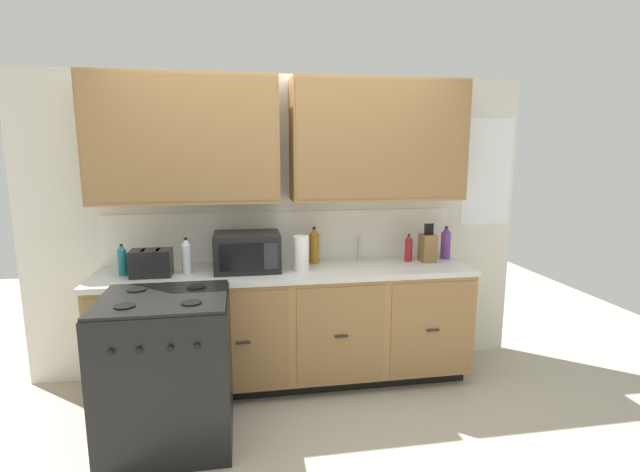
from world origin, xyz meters
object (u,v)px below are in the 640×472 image
bottle_red (409,248)px  stove_range (167,370)px  microwave (247,252)px  knife_block (428,247)px  bottle_clear (186,256)px  bottle_teal (122,260)px  paper_towel_roll (301,253)px  toaster (151,263)px  bottle_amber (314,246)px  bottle_violet (446,243)px

bottle_red → stove_range: bearing=-158.1°
microwave → knife_block: (1.43, 0.04, -0.02)m
bottle_clear → bottle_teal: bottle_clear is taller
bottle_teal → paper_towel_roll: bearing=-3.3°
toaster → bottle_amber: bearing=9.3°
bottle_clear → bottle_teal: (-0.45, 0.03, -0.02)m
bottle_clear → bottle_violet: bearing=4.0°
knife_block → paper_towel_roll: (-1.04, -0.11, 0.01)m
knife_block → paper_towel_roll: bearing=-173.7°
microwave → bottle_violet: size_ratio=1.78×
stove_range → bottle_violet: (2.13, 0.76, 0.58)m
bottle_red → toaster: bearing=-176.1°
knife_block → bottle_clear: (-1.86, -0.07, 0.01)m
paper_towel_roll → bottle_violet: 1.24m
stove_range → knife_block: (1.94, 0.69, 0.56)m
paper_towel_roll → bottle_clear: (-0.83, 0.04, -0.00)m
bottle_red → bottle_violet: bearing=6.6°
toaster → bottle_red: (1.96, 0.14, 0.01)m
bottle_clear → knife_block: bearing=2.1°
bottle_violet → bottle_teal: bearing=-177.4°
toaster → knife_block: 2.11m
paper_towel_roll → bottle_red: 0.90m
stove_range → paper_towel_roll: (0.90, 0.57, 0.58)m
toaster → knife_block: size_ratio=0.90×
knife_block → bottle_amber: (-0.91, 0.10, 0.03)m
bottle_amber → stove_range: bearing=-142.9°
bottle_teal → bottle_violet: bearing=2.6°
microwave → bottle_violet: bearing=4.0°
paper_towel_roll → bottle_clear: bottle_clear is taller
microwave → bottle_teal: bearing=-179.9°
bottle_amber → bottle_teal: size_ratio=1.27×
bottle_amber → bottle_teal: bearing=-174.4°
paper_towel_roll → toaster: bearing=179.2°
stove_range → microwave: size_ratio=1.98×
microwave → paper_towel_roll: size_ratio=1.85×
bottle_violet → bottle_amber: bearing=178.8°
paper_towel_roll → bottle_violet: (1.23, 0.19, 0.00)m
paper_towel_roll → bottle_amber: bottle_amber is taller
microwave → knife_block: bearing=1.5°
stove_range → toaster: (-0.16, 0.59, 0.54)m
bottle_teal → bottle_amber: bearing=5.6°
toaster → stove_range: bearing=-74.5°
toaster → bottle_red: 1.96m
paper_towel_roll → bottle_amber: (0.13, 0.21, 0.01)m
knife_block → bottle_amber: bearing=173.9°
microwave → bottle_amber: bottle_amber is taller
microwave → knife_block: size_ratio=1.55×
stove_range → bottle_amber: size_ratio=3.28×
bottle_amber → bottle_violet: bearing=-1.2°
microwave → bottle_teal: microwave is taller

